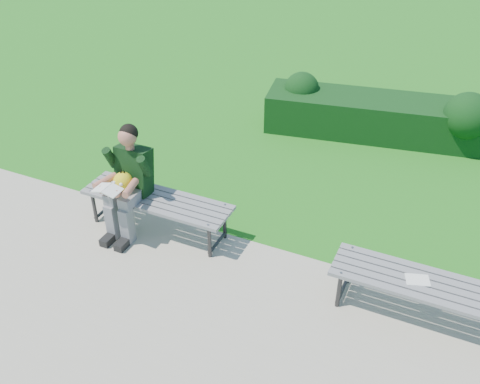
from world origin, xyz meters
TOP-DOWN VIEW (x-y plane):
  - ground at (0.00, 0.00)m, footprint 80.00×80.00m
  - walkway at (0.00, -1.75)m, footprint 30.00×3.50m
  - hedge at (0.64, 3.33)m, footprint 3.58×1.46m
  - bench_left at (-1.24, -0.25)m, footprint 1.80×0.50m
  - bench_right at (1.83, -0.39)m, footprint 1.80×0.50m
  - seated_boy at (-1.54, -0.35)m, footprint 0.56×0.76m
  - paper_sheet at (1.73, -0.39)m, footprint 0.26×0.22m

SIDE VIEW (x-z plane):
  - ground at x=0.00m, z-range 0.00..0.00m
  - walkway at x=0.00m, z-range 0.00..0.02m
  - hedge at x=0.64m, z-range -0.10..0.82m
  - bench_left at x=-1.24m, z-range 0.19..0.64m
  - bench_right at x=1.83m, z-range 0.19..0.64m
  - paper_sheet at x=1.73m, z-range 0.47..0.48m
  - seated_boy at x=-1.54m, z-range 0.06..1.37m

